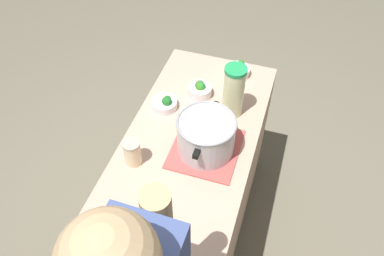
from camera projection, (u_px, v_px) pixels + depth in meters
name	position (u px, v px, depth m)	size (l,w,h in m)	color
ground_plane	(192.00, 224.00, 2.51)	(8.00, 8.00, 0.00)	#706A58
counter_slab	(192.00, 186.00, 2.18)	(1.23, 0.61, 0.87)	tan
dish_cloth	(206.00, 149.00, 1.80)	(0.33, 0.30, 0.01)	#BD514C
cooking_pot	(206.00, 135.00, 1.73)	(0.33, 0.26, 0.18)	#B7B7BC
lemonade_pitcher	(234.00, 91.00, 1.86)	(0.11, 0.11, 0.28)	beige
mason_jar	(133.00, 153.00, 1.70)	(0.08, 0.08, 0.13)	beige
broccoli_bowl_front	(238.00, 70.00, 2.14)	(0.13, 0.13, 0.08)	silver
broccoli_bowl_center	(200.00, 90.00, 2.02)	(0.12, 0.12, 0.08)	silver
broccoli_bowl_back	(165.00, 103.00, 1.96)	(0.13, 0.13, 0.08)	silver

